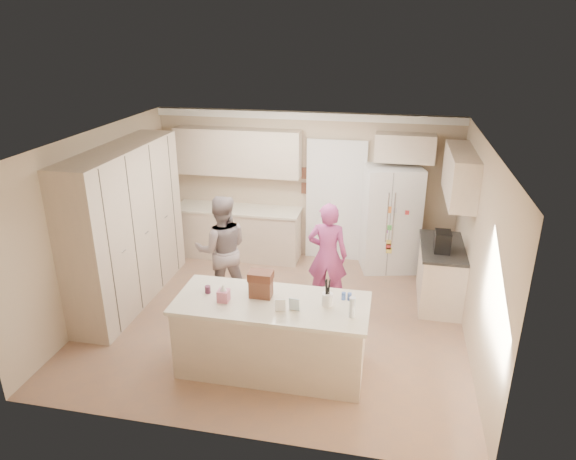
% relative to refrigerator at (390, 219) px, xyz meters
% --- Properties ---
extents(floor, '(5.20, 4.60, 0.02)m').
position_rel_refrigerator_xyz_m(floor, '(-1.51, -2.06, -0.91)').
color(floor, '#8D6953').
rests_on(floor, ground).
extents(ceiling, '(5.20, 4.60, 0.02)m').
position_rel_refrigerator_xyz_m(ceiling, '(-1.51, -2.06, 1.71)').
color(ceiling, white).
rests_on(ceiling, wall_back).
extents(wall_back, '(5.20, 0.02, 2.60)m').
position_rel_refrigerator_xyz_m(wall_back, '(-1.51, 0.25, 0.40)').
color(wall_back, '#C3AC8D').
rests_on(wall_back, ground).
extents(wall_front, '(5.20, 0.02, 2.60)m').
position_rel_refrigerator_xyz_m(wall_front, '(-1.51, -4.37, 0.40)').
color(wall_front, '#C3AC8D').
rests_on(wall_front, ground).
extents(wall_left, '(0.02, 4.60, 2.60)m').
position_rel_refrigerator_xyz_m(wall_left, '(-4.12, -2.06, 0.40)').
color(wall_left, '#C3AC8D').
rests_on(wall_left, ground).
extents(wall_right, '(0.02, 4.60, 2.60)m').
position_rel_refrigerator_xyz_m(wall_right, '(1.10, -2.06, 0.40)').
color(wall_right, '#C3AC8D').
rests_on(wall_right, ground).
extents(crown_back, '(5.20, 0.08, 0.12)m').
position_rel_refrigerator_xyz_m(crown_back, '(-1.51, 0.20, 1.63)').
color(crown_back, white).
rests_on(crown_back, wall_back).
extents(pantry_bank, '(0.60, 2.60, 2.35)m').
position_rel_refrigerator_xyz_m(pantry_bank, '(-3.81, -1.86, 0.28)').
color(pantry_bank, '#C4B19B').
rests_on(pantry_bank, floor).
extents(back_base_cab, '(2.20, 0.60, 0.88)m').
position_rel_refrigerator_xyz_m(back_base_cab, '(-2.66, -0.06, -0.46)').
color(back_base_cab, '#C4B19B').
rests_on(back_base_cab, floor).
extents(back_countertop, '(2.24, 0.63, 0.04)m').
position_rel_refrigerator_xyz_m(back_countertop, '(-2.66, -0.07, 0.00)').
color(back_countertop, beige).
rests_on(back_countertop, back_base_cab).
extents(back_upper_cab, '(2.20, 0.35, 0.80)m').
position_rel_refrigerator_xyz_m(back_upper_cab, '(-2.66, 0.07, 1.00)').
color(back_upper_cab, '#C4B19B').
rests_on(back_upper_cab, wall_back).
extents(doorway_opening, '(0.90, 0.06, 2.10)m').
position_rel_refrigerator_xyz_m(doorway_opening, '(-0.96, 0.22, 0.15)').
color(doorway_opening, black).
rests_on(doorway_opening, floor).
extents(doorway_casing, '(1.02, 0.03, 2.22)m').
position_rel_refrigerator_xyz_m(doorway_casing, '(-0.96, 0.19, 0.15)').
color(doorway_casing, white).
rests_on(doorway_casing, floor).
extents(wall_frame_upper, '(0.15, 0.02, 0.20)m').
position_rel_refrigerator_xyz_m(wall_frame_upper, '(-1.49, 0.21, 0.65)').
color(wall_frame_upper, brown).
rests_on(wall_frame_upper, wall_back).
extents(wall_frame_lower, '(0.15, 0.02, 0.20)m').
position_rel_refrigerator_xyz_m(wall_frame_lower, '(-1.49, 0.21, 0.38)').
color(wall_frame_lower, brown).
rests_on(wall_frame_lower, wall_back).
extents(refrigerator, '(1.04, 0.89, 1.80)m').
position_rel_refrigerator_xyz_m(refrigerator, '(0.00, 0.00, 0.00)').
color(refrigerator, white).
rests_on(refrigerator, floor).
extents(fridge_seam, '(0.02, 0.02, 1.78)m').
position_rel_refrigerator_xyz_m(fridge_seam, '(0.00, -0.35, 0.00)').
color(fridge_seam, gray).
rests_on(fridge_seam, refrigerator).
extents(fridge_dispenser, '(0.22, 0.03, 0.35)m').
position_rel_refrigerator_xyz_m(fridge_dispenser, '(-0.22, -0.37, 0.25)').
color(fridge_dispenser, black).
rests_on(fridge_dispenser, refrigerator).
extents(fridge_handle_l, '(0.02, 0.02, 0.85)m').
position_rel_refrigerator_xyz_m(fridge_handle_l, '(-0.05, -0.37, 0.15)').
color(fridge_handle_l, silver).
rests_on(fridge_handle_l, refrigerator).
extents(fridge_handle_r, '(0.02, 0.02, 0.85)m').
position_rel_refrigerator_xyz_m(fridge_handle_r, '(0.05, -0.37, 0.15)').
color(fridge_handle_r, silver).
rests_on(fridge_handle_r, refrigerator).
extents(over_fridge_cab, '(0.95, 0.35, 0.45)m').
position_rel_refrigerator_xyz_m(over_fridge_cab, '(0.14, 0.07, 1.20)').
color(over_fridge_cab, '#C4B19B').
rests_on(over_fridge_cab, wall_back).
extents(right_base_cab, '(0.60, 1.20, 0.88)m').
position_rel_refrigerator_xyz_m(right_base_cab, '(0.79, -1.06, -0.46)').
color(right_base_cab, '#C4B19B').
rests_on(right_base_cab, floor).
extents(right_countertop, '(0.63, 1.24, 0.04)m').
position_rel_refrigerator_xyz_m(right_countertop, '(0.78, -1.06, 0.00)').
color(right_countertop, '#2D2B28').
rests_on(right_countertop, right_base_cab).
extents(right_upper_cab, '(0.35, 1.50, 0.70)m').
position_rel_refrigerator_xyz_m(right_upper_cab, '(0.92, -0.86, 1.05)').
color(right_upper_cab, '#C4B19B').
rests_on(right_upper_cab, wall_right).
extents(coffee_maker, '(0.22, 0.28, 0.30)m').
position_rel_refrigerator_xyz_m(coffee_maker, '(0.74, -1.26, 0.17)').
color(coffee_maker, black).
rests_on(coffee_maker, right_countertop).
extents(island_base, '(2.20, 0.90, 0.88)m').
position_rel_refrigerator_xyz_m(island_base, '(-1.31, -3.16, -0.46)').
color(island_base, '#C4B19B').
rests_on(island_base, floor).
extents(island_top, '(2.28, 0.96, 0.05)m').
position_rel_refrigerator_xyz_m(island_top, '(-1.31, -3.16, 0.00)').
color(island_top, beige).
rests_on(island_top, island_base).
extents(utensil_crock, '(0.13, 0.13, 0.15)m').
position_rel_refrigerator_xyz_m(utensil_crock, '(-0.66, -3.11, 0.10)').
color(utensil_crock, white).
rests_on(utensil_crock, island_top).
extents(tissue_box, '(0.13, 0.13, 0.14)m').
position_rel_refrigerator_xyz_m(tissue_box, '(-1.86, -3.26, 0.10)').
color(tissue_box, '#CA6C88').
rests_on(tissue_box, island_top).
extents(tissue_plume, '(0.08, 0.08, 0.08)m').
position_rel_refrigerator_xyz_m(tissue_plume, '(-1.86, -3.26, 0.20)').
color(tissue_plume, white).
rests_on(tissue_plume, tissue_box).
extents(dollhouse_body, '(0.26, 0.18, 0.22)m').
position_rel_refrigerator_xyz_m(dollhouse_body, '(-1.46, -3.06, 0.14)').
color(dollhouse_body, brown).
rests_on(dollhouse_body, island_top).
extents(dollhouse_roof, '(0.28, 0.20, 0.10)m').
position_rel_refrigerator_xyz_m(dollhouse_roof, '(-1.46, -3.06, 0.30)').
color(dollhouse_roof, '#592D1E').
rests_on(dollhouse_roof, dollhouse_body).
extents(jam_jar, '(0.07, 0.07, 0.09)m').
position_rel_refrigerator_xyz_m(jam_jar, '(-2.11, -3.11, 0.07)').
color(jam_jar, '#59263F').
rests_on(jam_jar, island_top).
extents(greeting_card_a, '(0.12, 0.06, 0.16)m').
position_rel_refrigerator_xyz_m(greeting_card_a, '(-1.16, -3.36, 0.11)').
color(greeting_card_a, white).
rests_on(greeting_card_a, island_top).
extents(greeting_card_b, '(0.12, 0.05, 0.16)m').
position_rel_refrigerator_xyz_m(greeting_card_b, '(-1.01, -3.31, 0.11)').
color(greeting_card_b, silver).
rests_on(greeting_card_b, island_top).
extents(water_bottle, '(0.07, 0.07, 0.24)m').
position_rel_refrigerator_xyz_m(water_bottle, '(-0.36, -3.31, 0.14)').
color(water_bottle, silver).
rests_on(water_bottle, island_top).
extents(shaker_salt, '(0.05, 0.05, 0.09)m').
position_rel_refrigerator_xyz_m(shaker_salt, '(-0.49, -2.94, 0.07)').
color(shaker_salt, '#3F5FB3').
rests_on(shaker_salt, island_top).
extents(shaker_pepper, '(0.05, 0.05, 0.09)m').
position_rel_refrigerator_xyz_m(shaker_pepper, '(-0.42, -2.94, 0.07)').
color(shaker_pepper, '#3F5FB3').
rests_on(shaker_pepper, island_top).
extents(teen_boy, '(0.98, 0.87, 1.67)m').
position_rel_refrigerator_xyz_m(teen_boy, '(-2.42, -1.65, -0.07)').
color(teen_boy, gray).
rests_on(teen_boy, floor).
extents(teen_girl, '(0.59, 0.39, 1.61)m').
position_rel_refrigerator_xyz_m(teen_girl, '(-0.87, -1.48, -0.10)').
color(teen_girl, '#BF4A83').
rests_on(teen_girl, floor).
extents(fridge_magnets, '(0.76, 0.02, 1.44)m').
position_rel_refrigerator_xyz_m(fridge_magnets, '(0.00, -0.36, 0.00)').
color(fridge_magnets, tan).
rests_on(fridge_magnets, refrigerator).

